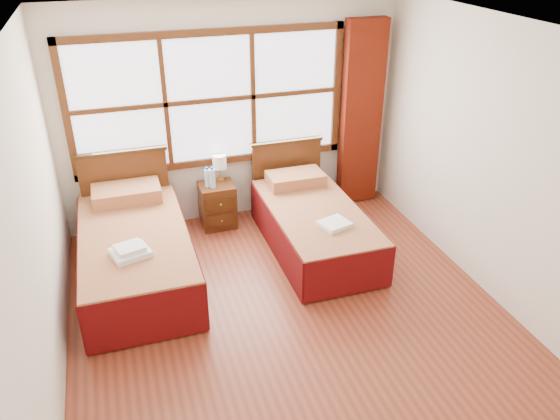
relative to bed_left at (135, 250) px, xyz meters
name	(u,v)px	position (x,y,z in m)	size (l,w,h in m)	color
floor	(293,322)	(1.30, -1.20, -0.32)	(4.50, 4.50, 0.00)	brown
ceiling	(297,33)	(1.30, -1.20, 2.28)	(4.50, 4.50, 0.00)	white
wall_back	(232,114)	(1.30, 1.05, 0.98)	(4.00, 4.00, 0.00)	silver
wall_left	(33,236)	(-0.70, -1.20, 0.98)	(4.50, 4.50, 0.00)	silver
wall_right	(501,167)	(3.30, -1.20, 0.98)	(4.50, 4.50, 0.00)	silver
window	(210,100)	(1.05, 1.02, 1.18)	(3.16, 0.06, 1.56)	white
curtain	(361,115)	(2.90, 0.91, 0.85)	(0.50, 0.16, 2.30)	maroon
bed_left	(135,250)	(0.00, 0.00, 0.00)	(1.07, 2.09, 1.04)	#3F240D
bed_right	(313,224)	(1.94, 0.00, -0.03)	(0.97, 1.99, 0.94)	#3F240D
nightstand	(218,205)	(1.02, 0.80, -0.05)	(0.41, 0.40, 0.54)	#502911
towels_left	(130,251)	(-0.05, -0.47, 0.28)	(0.40, 0.37, 0.10)	white
towels_right	(334,224)	(2.00, -0.46, 0.21)	(0.35, 0.33, 0.05)	white
lamp	(219,162)	(1.10, 0.93, 0.45)	(0.16, 0.16, 0.32)	gold
bottle_near	(207,178)	(0.92, 0.80, 0.33)	(0.06, 0.06, 0.24)	#C0E4F7
bottle_far	(212,178)	(0.97, 0.75, 0.34)	(0.07, 0.07, 0.26)	#C0E4F7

